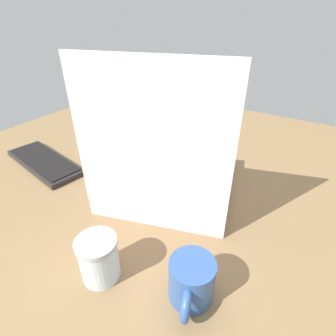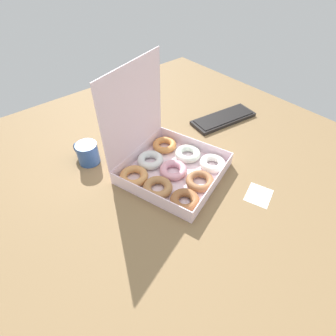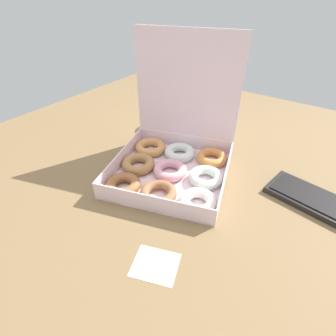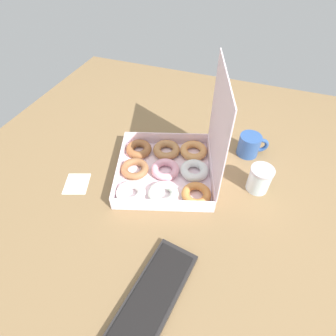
# 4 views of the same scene
# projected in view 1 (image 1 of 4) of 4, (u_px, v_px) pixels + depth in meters

# --- Properties ---
(ground_plane) EXTENTS (1.80, 1.80, 0.02)m
(ground_plane) POSITION_uv_depth(u_px,v_px,m) (160.00, 193.00, 0.85)
(ground_plane) COLOR olive
(donut_box) EXTENTS (0.47, 0.47, 0.43)m
(donut_box) POSITION_uv_depth(u_px,v_px,m) (170.00, 179.00, 0.82)
(donut_box) COLOR white
(donut_box) RESTS_ON ground_plane
(keyboard) EXTENTS (0.37, 0.18, 0.02)m
(keyboard) POSITION_uv_depth(u_px,v_px,m) (44.00, 162.00, 0.98)
(keyboard) COLOR black
(keyboard) RESTS_ON ground_plane
(coffee_mug) EXTENTS (0.09, 0.13, 0.10)m
(coffee_mug) POSITION_uv_depth(u_px,v_px,m) (191.00, 281.00, 0.51)
(coffee_mug) COLOR #2D5090
(coffee_mug) RESTS_ON ground_plane
(glass_jar) EXTENTS (0.09, 0.09, 0.10)m
(glass_jar) POSITION_uv_depth(u_px,v_px,m) (99.00, 258.00, 0.55)
(glass_jar) COLOR silver
(glass_jar) RESTS_ON ground_plane
(paper_napkin) EXTENTS (0.13, 0.12, 0.00)m
(paper_napkin) POSITION_uv_depth(u_px,v_px,m) (175.00, 140.00, 1.16)
(paper_napkin) COLOR white
(paper_napkin) RESTS_ON ground_plane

